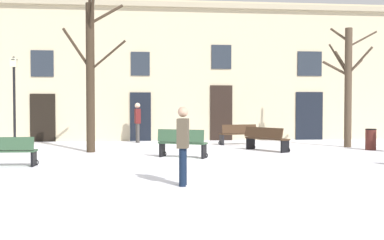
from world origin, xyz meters
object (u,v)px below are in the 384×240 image
at_px(tree_near_facade, 91,71).
at_px(person_strolling, 183,142).
at_px(bench_near_center_tree, 238,134).
at_px(bench_facing_shops, 266,138).
at_px(streetlamp, 14,92).
at_px(bench_back_to_back_right, 182,143).
at_px(litter_bin, 371,139).
at_px(tree_foreground, 348,83).
at_px(bench_by_litter_bin, 2,151).
at_px(person_near_bench, 138,120).

distance_m(tree_near_facade, person_strolling, 7.65).
bearing_deg(bench_near_center_tree, bench_facing_shops, 89.89).
distance_m(streetlamp, bench_back_to_back_right, 7.75).
bearing_deg(bench_facing_shops, person_strolling, 117.93).
bearing_deg(streetlamp, bench_facing_shops, -12.91).
distance_m(litter_bin, bench_back_to_back_right, 7.48).
xyz_separation_m(tree_foreground, streetlamp, (-13.31, 1.02, -0.35)).
bearing_deg(tree_near_facade, person_strolling, -67.91).
relative_size(streetlamp, bench_by_litter_bin, 1.99).
bearing_deg(person_strolling, streetlamp, 45.10).
bearing_deg(bench_by_litter_bin, bench_near_center_tree, -141.14).
bearing_deg(streetlamp, bench_by_litter_bin, -76.28).
bearing_deg(bench_near_center_tree, tree_foreground, 149.69).
xyz_separation_m(streetlamp, bench_back_to_back_right, (6.38, -4.04, -1.75)).
height_order(bench_facing_shops, bench_near_center_tree, bench_near_center_tree).
bearing_deg(bench_near_center_tree, person_strolling, 61.20).
xyz_separation_m(bench_near_center_tree, person_near_bench, (-4.32, 1.51, 0.57)).
height_order(tree_near_facade, bench_facing_shops, tree_near_facade).
distance_m(bench_back_to_back_right, person_near_bench, 6.26).
bearing_deg(bench_back_to_back_right, bench_near_center_tree, -95.78).
xyz_separation_m(tree_near_facade, streetlamp, (-3.26, 2.03, -0.68)).
relative_size(tree_near_facade, bench_facing_shops, 3.31).
height_order(tree_foreground, bench_back_to_back_right, tree_foreground).
relative_size(tree_foreground, streetlamp, 1.35).
height_order(litter_bin, person_strolling, person_strolling).
xyz_separation_m(tree_foreground, bench_back_to_back_right, (-6.93, -3.02, -2.11)).
distance_m(litter_bin, person_strolling, 10.10).
bearing_deg(tree_foreground, bench_near_center_tree, 160.28).
xyz_separation_m(tree_foreground, litter_bin, (0.33, -1.22, -2.18)).
xyz_separation_m(tree_near_facade, tree_foreground, (10.05, 1.02, -0.33)).
relative_size(tree_foreground, bench_by_litter_bin, 2.70).
bearing_deg(person_strolling, bench_facing_shops, -17.35).
relative_size(bench_by_litter_bin, person_near_bench, 1.01).
height_order(bench_back_to_back_right, person_near_bench, person_near_bench).
height_order(litter_bin, bench_near_center_tree, bench_near_center_tree).
bearing_deg(bench_near_center_tree, bench_by_litter_bin, 27.73).
height_order(tree_near_facade, bench_near_center_tree, tree_near_facade).
bearing_deg(litter_bin, bench_by_litter_bin, -164.54).
bearing_deg(tree_foreground, tree_near_facade, -174.23).
height_order(bench_facing_shops, bench_back_to_back_right, bench_back_to_back_right).
bearing_deg(tree_near_facade, bench_back_to_back_right, -32.75).
xyz_separation_m(litter_bin, bench_near_center_tree, (-4.53, 2.72, 0.05)).
bearing_deg(streetlamp, tree_near_facade, -31.93).
bearing_deg(litter_bin, tree_foreground, 105.18).
distance_m(tree_near_facade, bench_back_to_back_right, 4.43).
bearing_deg(person_near_bench, litter_bin, -128.37).
xyz_separation_m(tree_near_facade, person_near_bench, (1.53, 4.03, -1.89)).
height_order(bench_near_center_tree, person_strolling, person_strolling).
height_order(tree_foreground, person_near_bench, tree_foreground).
distance_m(bench_back_to_back_right, person_strolling, 4.87).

